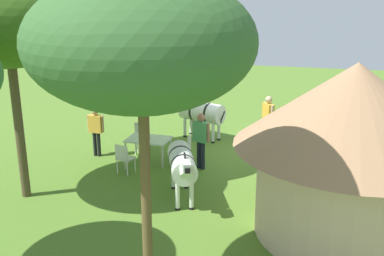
{
  "coord_description": "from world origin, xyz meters",
  "views": [
    {
      "loc": [
        -2.72,
        13.91,
        5.34
      ],
      "look_at": [
        0.68,
        0.32,
        1.0
      ],
      "focal_mm": 43.54,
      "sensor_mm": 36.0,
      "label": 1
    }
  ],
  "objects_px": {
    "patio_chair_near_hut": "(142,134)",
    "patio_chair_east_end": "(186,148)",
    "shade_umbrella": "(146,70)",
    "zebra_nearest_camera": "(182,164)",
    "patio_chair_near_lawn": "(124,157)",
    "thatched_hut": "(351,141)",
    "acacia_tree_far_lawn": "(141,43)",
    "patio_dining_table": "(148,141)",
    "striped_lounge_chair": "(278,154)",
    "standing_watcher": "(268,116)",
    "guest_beside_umbrella": "(96,127)",
    "acacia_tree_right_background": "(6,19)",
    "guest_behind_table": "(201,136)",
    "zebra_by_umbrella": "(201,112)"
  },
  "relations": [
    {
      "from": "patio_chair_near_lawn",
      "to": "patio_chair_east_end",
      "type": "bearing_deg",
      "value": 55.07
    },
    {
      "from": "patio_chair_near_lawn",
      "to": "striped_lounge_chair",
      "type": "xyz_separation_m",
      "value": [
        -4.31,
        -2.05,
        -0.26
      ]
    },
    {
      "from": "shade_umbrella",
      "to": "standing_watcher",
      "type": "bearing_deg",
      "value": -145.03
    },
    {
      "from": "standing_watcher",
      "to": "striped_lounge_chair",
      "type": "height_order",
      "value": "standing_watcher"
    },
    {
      "from": "zebra_nearest_camera",
      "to": "patio_chair_near_hut",
      "type": "bearing_deg",
      "value": -76.42
    },
    {
      "from": "shade_umbrella",
      "to": "zebra_nearest_camera",
      "type": "height_order",
      "value": "shade_umbrella"
    },
    {
      "from": "striped_lounge_chair",
      "to": "zebra_nearest_camera",
      "type": "bearing_deg",
      "value": -121.13
    },
    {
      "from": "guest_beside_umbrella",
      "to": "zebra_by_umbrella",
      "type": "xyz_separation_m",
      "value": [
        -2.84,
        -2.59,
        0.02
      ]
    },
    {
      "from": "zebra_nearest_camera",
      "to": "zebra_by_umbrella",
      "type": "distance_m",
      "value": 5.06
    },
    {
      "from": "guest_beside_umbrella",
      "to": "thatched_hut",
      "type": "bearing_deg",
      "value": 159.95
    },
    {
      "from": "patio_chair_near_lawn",
      "to": "zebra_nearest_camera",
      "type": "xyz_separation_m",
      "value": [
        -2.1,
        1.25,
        0.47
      ]
    },
    {
      "from": "guest_beside_umbrella",
      "to": "acacia_tree_right_background",
      "type": "xyz_separation_m",
      "value": [
        0.53,
        3.21,
        3.6
      ]
    },
    {
      "from": "shade_umbrella",
      "to": "guest_beside_umbrella",
      "type": "distance_m",
      "value": 2.61
    },
    {
      "from": "striped_lounge_chair",
      "to": "acacia_tree_right_background",
      "type": "xyz_separation_m",
      "value": [
        6.25,
        4.09,
        4.3
      ]
    },
    {
      "from": "patio_chair_near_hut",
      "to": "patio_chair_east_end",
      "type": "bearing_deg",
      "value": 121.44
    },
    {
      "from": "patio_chair_near_lawn",
      "to": "guest_behind_table",
      "type": "height_order",
      "value": "guest_behind_table"
    },
    {
      "from": "patio_chair_near_hut",
      "to": "guest_beside_umbrella",
      "type": "distance_m",
      "value": 1.61
    },
    {
      "from": "standing_watcher",
      "to": "acacia_tree_right_background",
      "type": "distance_m",
      "value": 8.78
    },
    {
      "from": "patio_chair_near_hut",
      "to": "patio_chair_east_end",
      "type": "relative_size",
      "value": 1.0
    },
    {
      "from": "shade_umbrella",
      "to": "patio_chair_near_lawn",
      "type": "bearing_deg",
      "value": 72.64
    },
    {
      "from": "guest_behind_table",
      "to": "zebra_nearest_camera",
      "type": "distance_m",
      "value": 2.18
    },
    {
      "from": "patio_chair_east_end",
      "to": "guest_beside_umbrella",
      "type": "relative_size",
      "value": 0.56
    },
    {
      "from": "thatched_hut",
      "to": "zebra_nearest_camera",
      "type": "bearing_deg",
      "value": -10.51
    },
    {
      "from": "patio_dining_table",
      "to": "zebra_by_umbrella",
      "type": "xyz_separation_m",
      "value": [
        -1.07,
        -2.62,
        0.33
      ]
    },
    {
      "from": "standing_watcher",
      "to": "patio_chair_near_lawn",
      "type": "bearing_deg",
      "value": 99.19
    },
    {
      "from": "patio_dining_table",
      "to": "striped_lounge_chair",
      "type": "bearing_deg",
      "value": -167.05
    },
    {
      "from": "patio_chair_near_hut",
      "to": "guest_behind_table",
      "type": "xyz_separation_m",
      "value": [
        -2.33,
        1.25,
        0.51
      ]
    },
    {
      "from": "standing_watcher",
      "to": "acacia_tree_right_background",
      "type": "xyz_separation_m",
      "value": [
        5.77,
        5.6,
        3.51
      ]
    },
    {
      "from": "shade_umbrella",
      "to": "acacia_tree_right_background",
      "type": "bearing_deg",
      "value": 54.09
    },
    {
      "from": "patio_chair_near_lawn",
      "to": "acacia_tree_far_lawn",
      "type": "xyz_separation_m",
      "value": [
        -2.55,
        5.18,
        3.97
      ]
    },
    {
      "from": "thatched_hut",
      "to": "acacia_tree_far_lawn",
      "type": "relative_size",
      "value": 0.9
    },
    {
      "from": "shade_umbrella",
      "to": "patio_chair_near_lawn",
      "type": "height_order",
      "value": "shade_umbrella"
    },
    {
      "from": "acacia_tree_right_background",
      "to": "patio_chair_near_lawn",
      "type": "bearing_deg",
      "value": -133.69
    },
    {
      "from": "patio_chair_near_lawn",
      "to": "patio_chair_east_end",
      "type": "distance_m",
      "value": 1.96
    },
    {
      "from": "zebra_by_umbrella",
      "to": "thatched_hut",
      "type": "bearing_deg",
      "value": -120.53
    },
    {
      "from": "patio_chair_near_hut",
      "to": "thatched_hut",
      "type": "bearing_deg",
      "value": 116.48
    },
    {
      "from": "patio_chair_east_end",
      "to": "standing_watcher",
      "type": "distance_m",
      "value": 3.32
    },
    {
      "from": "thatched_hut",
      "to": "zebra_nearest_camera",
      "type": "distance_m",
      "value": 4.14
    },
    {
      "from": "thatched_hut",
      "to": "guest_behind_table",
      "type": "distance_m",
      "value": 5.01
    },
    {
      "from": "thatched_hut",
      "to": "patio_chair_east_end",
      "type": "distance_m",
      "value": 5.71
    },
    {
      "from": "acacia_tree_right_background",
      "to": "acacia_tree_far_lawn",
      "type": "xyz_separation_m",
      "value": [
        -4.5,
        3.15,
        -0.07
      ]
    },
    {
      "from": "patio_chair_east_end",
      "to": "guest_beside_umbrella",
      "type": "distance_m",
      "value": 3.0
    },
    {
      "from": "patio_chair_near_hut",
      "to": "zebra_nearest_camera",
      "type": "height_order",
      "value": "zebra_nearest_camera"
    },
    {
      "from": "shade_umbrella",
      "to": "zebra_by_umbrella",
      "type": "height_order",
      "value": "shade_umbrella"
    },
    {
      "from": "shade_umbrella",
      "to": "guest_beside_umbrella",
      "type": "relative_size",
      "value": 2.67
    },
    {
      "from": "shade_umbrella",
      "to": "guest_behind_table",
      "type": "bearing_deg",
      "value": 172.97
    },
    {
      "from": "standing_watcher",
      "to": "zebra_by_umbrella",
      "type": "distance_m",
      "value": 2.41
    },
    {
      "from": "standing_watcher",
      "to": "acacia_tree_far_lawn",
      "type": "relative_size",
      "value": 0.31
    },
    {
      "from": "patio_chair_near_lawn",
      "to": "standing_watcher",
      "type": "bearing_deg",
      "value": 60.37
    },
    {
      "from": "shade_umbrella",
      "to": "acacia_tree_far_lawn",
      "type": "bearing_deg",
      "value": 109.15
    }
  ]
}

